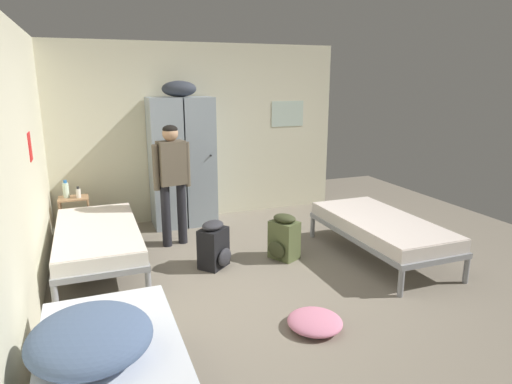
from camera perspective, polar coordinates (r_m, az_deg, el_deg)
ground_plane at (r=4.75m, az=1.16°, el=-11.91°), size 8.36×8.36×0.00m
room_backdrop at (r=5.23m, az=-16.00°, el=5.02°), size 4.39×5.28×2.61m
locker_bank at (r=6.50m, az=-9.44°, el=4.13°), size 0.90×0.55×2.07m
shelf_unit at (r=6.44m, az=-22.17°, el=-2.57°), size 0.38×0.30×0.57m
bed_left_rear at (r=5.32m, az=-19.62°, el=-5.38°), size 0.90×1.90×0.49m
bed_left_front at (r=2.98m, az=-17.73°, el=-21.79°), size 0.90×1.90×0.49m
bed_right at (r=5.53m, az=15.71°, el=-4.34°), size 0.90×1.90×0.49m
bedding_heap at (r=2.90m, az=-20.42°, el=-17.07°), size 0.72×0.73×0.29m
person_traveler at (r=5.69m, az=-10.69°, el=2.26°), size 0.48×0.26×1.55m
water_bottle at (r=6.38m, az=-23.16°, el=0.25°), size 0.08×0.08×0.24m
lotion_bottle at (r=6.32m, az=-21.79°, el=-0.10°), size 0.06×0.06×0.15m
backpack_olive at (r=5.34m, az=3.57°, el=-5.87°), size 0.41×0.39×0.55m
backpack_black at (r=5.11m, az=-5.38°, el=-6.84°), size 0.41×0.42×0.55m
clothes_pile_pink at (r=4.04m, az=7.54°, el=-16.14°), size 0.48×0.49×0.12m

